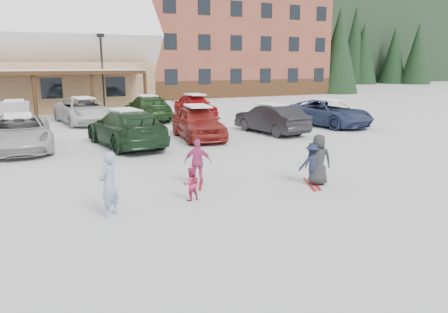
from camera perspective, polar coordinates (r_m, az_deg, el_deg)
name	(u,v)px	position (r m, az deg, el deg)	size (l,w,h in m)	color
ground	(230,203)	(11.26, 0.82, -6.09)	(160.00, 160.00, 0.00)	silver
alpine_hotel	(194,16)	(51.50, -3.90, 17.79)	(31.48, 14.01, 21.48)	brown
lamp_post	(102,68)	(33.17, -15.62, 11.09)	(0.50, 0.25, 5.56)	black
conifer_1	(339,39)	(54.27, 14.83, 14.63)	(4.84, 4.84, 11.22)	black
conifer_3	(111,49)	(54.68, -14.58, 13.42)	(3.96, 3.96, 9.18)	black
conifer_4	(298,42)	(67.83, 9.66, 14.51)	(5.06, 5.06, 11.73)	black
adult_skier	(109,184)	(10.47, -14.82, -3.51)	(0.56, 0.37, 1.54)	#849EBF
toddler_red	(190,184)	(11.39, -4.41, -3.59)	(0.43, 0.33, 0.88)	#BC2853
child_navy	(313,164)	(13.02, 11.52, -0.94)	(0.81, 0.47, 1.26)	#1A223B
skis_child_navy	(312,184)	(13.17, 11.41, -3.55)	(0.20, 1.40, 0.03)	#AD181A
child_magenta	(198,162)	(12.77, -3.43, -0.73)	(0.80, 0.33, 1.37)	#C33F7C
skis_child_magenta	(198,184)	(12.93, -3.40, -3.62)	(0.20, 1.40, 0.03)	#AD181A
bystander_dark	(318,160)	(13.04, 12.22, -0.41)	(0.73, 0.48, 1.50)	#2A2A2C
parked_car_2	(20,133)	(19.70, -25.13, 2.82)	(2.41, 5.22, 1.45)	#BBBBBB
parked_car_3	(126,128)	(19.20, -12.66, 3.64)	(2.20, 5.41, 1.57)	#19351D
parked_car_4	(198,122)	(20.65, -3.43, 4.48)	(1.84, 4.59, 1.56)	maroon
parked_car_5	(271,119)	(22.42, 6.15, 4.92)	(1.55, 4.46, 1.47)	black
parked_car_6	(328,113)	(25.62, 13.46, 5.56)	(2.45, 5.31, 1.48)	navy
parked_car_9	(15,114)	(26.82, -25.61, 5.00)	(1.58, 4.53, 1.49)	#A7A6AC
parked_car_10	(84,111)	(27.22, -17.82, 5.73)	(2.53, 5.49, 1.53)	silver
parked_car_11	(148,108)	(27.78, -9.92, 6.26)	(2.15, 5.29, 1.54)	#1E3E1A
parked_car_12	(195,105)	(29.45, -3.79, 6.68)	(1.74, 4.33, 1.47)	#AD131A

